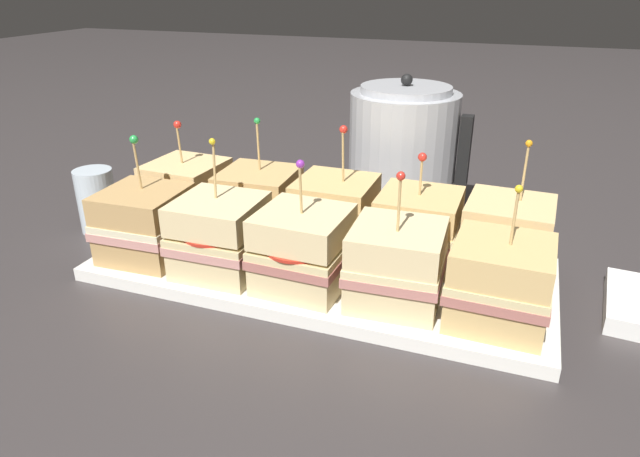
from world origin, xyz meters
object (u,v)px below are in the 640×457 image
object	(u,v)px
serving_platter	(320,269)
sandwich_back_center	(336,214)
sandwich_back_left	(259,204)
drinking_glass	(97,201)
sandwich_back_right	(418,227)
kettle_steel	(403,148)
sandwich_front_far_left	(145,224)
sandwich_front_left	(220,236)
sandwich_back_far_left	(188,194)
sandwich_front_right	(396,265)
sandwich_front_far_right	(500,283)
sandwich_front_center	(304,250)
sandwich_back_far_right	(506,238)

from	to	relation	value
serving_platter	sandwich_back_center	world-z (taller)	sandwich_back_center
sandwich_back_left	drinking_glass	distance (m)	0.28
sandwich_back_right	kettle_steel	size ratio (longest dim) A/B	0.67
serving_platter	sandwich_front_far_left	xyz separation A→B (m)	(-0.24, -0.06, 0.06)
sandwich_front_left	sandwich_back_far_left	world-z (taller)	sandwich_front_left
sandwich_back_center	sandwich_back_left	bearing A→B (deg)	-178.60
sandwich_back_far_left	sandwich_back_left	bearing A→B (deg)	0.56
drinking_glass	kettle_steel	bearing A→B (deg)	33.25
sandwich_front_right	sandwich_back_far_left	world-z (taller)	sandwich_front_right
sandwich_front_far_left	sandwich_front_far_right	distance (m)	0.48
serving_platter	sandwich_back_center	bearing A→B (deg)	89.02
sandwich_back_right	drinking_glass	distance (m)	0.52
sandwich_front_left	sandwich_front_center	xyz separation A→B (m)	(0.12, 0.00, 0.00)
sandwich_front_far_left	sandwich_back_far_right	xyz separation A→B (m)	(0.48, 0.12, 0.00)
serving_platter	sandwich_front_right	size ratio (longest dim) A/B	3.66
sandwich_front_far_left	sandwich_back_far_left	size ratio (longest dim) A/B	1.03
serving_platter	sandwich_front_center	world-z (taller)	sandwich_front_center
sandwich_back_far_right	sandwich_back_center	bearing A→B (deg)	179.83
sandwich_back_right	sandwich_back_left	bearing A→B (deg)	-179.87
sandwich_front_left	sandwich_front_center	distance (m)	0.12
sandwich_back_left	kettle_steel	xyz separation A→B (m)	(0.16, 0.25, 0.04)
sandwich_back_left	drinking_glass	world-z (taller)	sandwich_back_left
sandwich_front_center	sandwich_back_center	distance (m)	0.13
sandwich_front_far_left	sandwich_front_right	xyz separation A→B (m)	(0.36, 0.00, -0.00)
serving_platter	sandwich_front_left	distance (m)	0.15
sandwich_front_center	sandwich_back_center	xyz separation A→B (m)	(-0.00, 0.13, -0.00)
serving_platter	sandwich_front_far_left	bearing A→B (deg)	-166.02
sandwich_front_far_right	drinking_glass	world-z (taller)	sandwich_front_far_right
sandwich_front_left	kettle_steel	xyz separation A→B (m)	(0.16, 0.37, 0.04)
sandwich_front_center	sandwich_front_right	bearing A→B (deg)	2.09
sandwich_front_far_right	kettle_steel	bearing A→B (deg)	118.23
sandwich_front_far_left	sandwich_front_far_right	xyz separation A→B (m)	(0.48, -0.00, -0.00)
serving_platter	sandwich_back_far_left	xyz separation A→B (m)	(-0.25, 0.06, 0.06)
sandwich_front_center	sandwich_back_center	world-z (taller)	sandwich_back_center
sandwich_front_center	sandwich_back_far_left	bearing A→B (deg)	153.78
sandwich_back_far_left	sandwich_front_left	bearing A→B (deg)	-43.89
drinking_glass	sandwich_back_center	bearing A→B (deg)	6.24
sandwich_back_far_left	sandwich_back_far_right	xyz separation A→B (m)	(0.49, 0.00, -0.00)
sandwich_front_right	drinking_glass	xyz separation A→B (m)	(-0.51, 0.08, -0.02)
sandwich_back_left	sandwich_back_far_right	size ratio (longest dim) A/B	0.99
serving_platter	sandwich_front_center	xyz separation A→B (m)	(0.00, -0.06, 0.06)
sandwich_front_far_left	sandwich_front_right	size ratio (longest dim) A/B	1.02
sandwich_back_center	drinking_glass	distance (m)	0.40
sandwich_front_left	sandwich_front_center	world-z (taller)	sandwich_front_left
serving_platter	sandwich_back_far_right	xyz separation A→B (m)	(0.24, 0.06, 0.06)
sandwich_front_right	sandwich_back_far_left	xyz separation A→B (m)	(-0.37, 0.12, 0.00)
serving_platter	sandwich_back_far_right	world-z (taller)	sandwich_back_far_right
sandwich_front_left	sandwich_back_left	world-z (taller)	same
sandwich_front_far_right	sandwich_back_left	world-z (taller)	sandwich_back_left
sandwich_front_far_left	sandwich_back_center	bearing A→B (deg)	27.00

